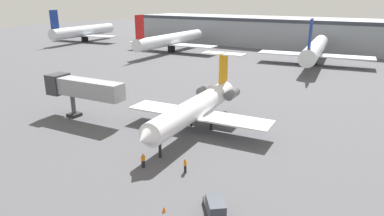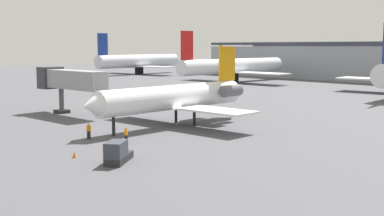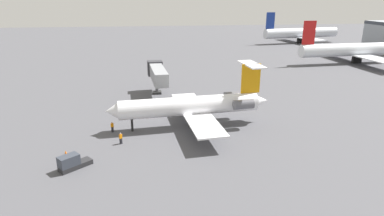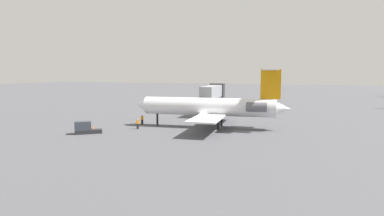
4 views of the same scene
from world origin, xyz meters
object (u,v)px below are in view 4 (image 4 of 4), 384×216
ground_crew_loader (138,124)px  traffic_cone_near (93,127)px  jet_bridge (213,92)px  baggage_tug_lead (85,128)px  regional_jet (213,107)px  ground_crew_marshaller (142,120)px

ground_crew_loader → traffic_cone_near: ground_crew_loader is taller
traffic_cone_near → ground_crew_loader: bearing=108.5°
ground_crew_loader → traffic_cone_near: size_ratio=3.07×
jet_bridge → baggage_tug_lead: bearing=-21.2°
regional_jet → jet_bridge: (-18.18, -5.07, 1.34)m
regional_jet → ground_crew_loader: regional_jet is taller
traffic_cone_near → jet_bridge: bearing=152.7°
jet_bridge → traffic_cone_near: bearing=-27.3°
regional_jet → ground_crew_loader: 12.82m
regional_jet → traffic_cone_near: size_ratio=48.35×
jet_bridge → ground_crew_marshaller: 20.89m
ground_crew_marshaller → ground_crew_loader: same height
ground_crew_loader → traffic_cone_near: (2.38, -7.11, -0.58)m
ground_crew_marshaller → traffic_cone_near: 8.93m
regional_jet → traffic_cone_near: (7.74, -18.44, -3.32)m
ground_crew_marshaller → ground_crew_loader: 4.87m
regional_jet → traffic_cone_near: 20.27m
ground_crew_marshaller → traffic_cone_near: (6.99, -5.53, -0.58)m
regional_jet → jet_bridge: size_ratio=1.90×
regional_jet → jet_bridge: 18.92m
ground_crew_marshaller → regional_jet: bearing=93.3°
regional_jet → baggage_tug_lead: (11.96, -16.75, -2.76)m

